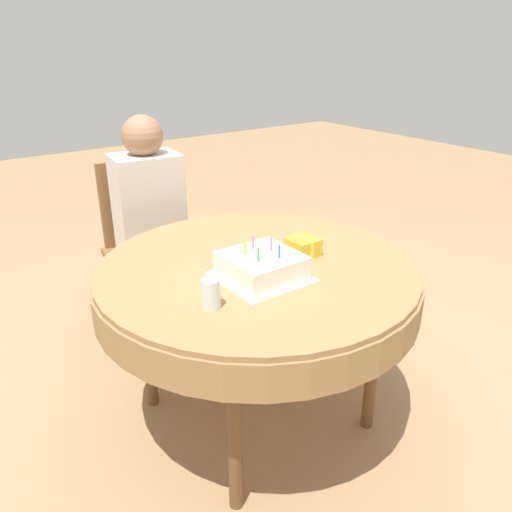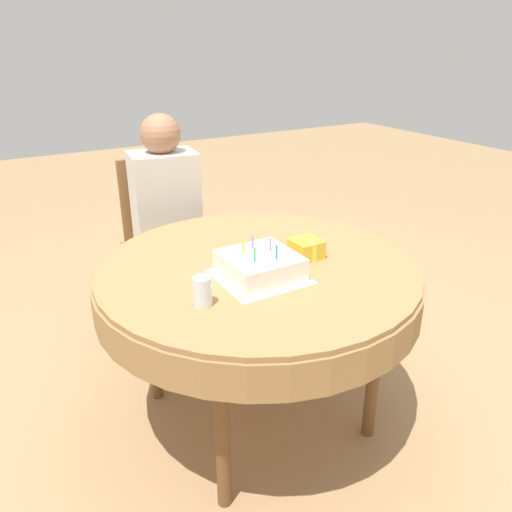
% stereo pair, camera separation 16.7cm
% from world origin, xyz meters
% --- Properties ---
extents(ground_plane, '(12.00, 12.00, 0.00)m').
position_xyz_m(ground_plane, '(0.00, 0.00, 0.00)').
color(ground_plane, '#A37F56').
extents(dining_table, '(1.24, 1.24, 0.72)m').
position_xyz_m(dining_table, '(0.00, 0.00, 0.64)').
color(dining_table, '#9E7547').
rests_on(dining_table, ground_plane).
extents(chair, '(0.51, 0.51, 0.92)m').
position_xyz_m(chair, '(-0.00, 1.01, 0.49)').
color(chair, brown).
rests_on(chair, ground_plane).
extents(person, '(0.36, 0.37, 1.18)m').
position_xyz_m(person, '(-0.02, 0.91, 0.71)').
color(person, '#9E7051').
rests_on(person, ground_plane).
extents(napkin, '(0.30, 0.30, 0.00)m').
position_xyz_m(napkin, '(-0.05, -0.10, 0.72)').
color(napkin, white).
rests_on(napkin, dining_table).
extents(birthday_cake, '(0.25, 0.25, 0.14)m').
position_xyz_m(birthday_cake, '(-0.05, -0.10, 0.77)').
color(birthday_cake, white).
rests_on(birthday_cake, dining_table).
extents(drinking_glass, '(0.06, 0.06, 0.10)m').
position_xyz_m(drinking_glass, '(-0.31, -0.18, 0.77)').
color(drinking_glass, silver).
rests_on(drinking_glass, dining_table).
extents(gift_box, '(0.11, 0.12, 0.08)m').
position_xyz_m(gift_box, '(0.20, -0.04, 0.76)').
color(gift_box, gold).
rests_on(gift_box, dining_table).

